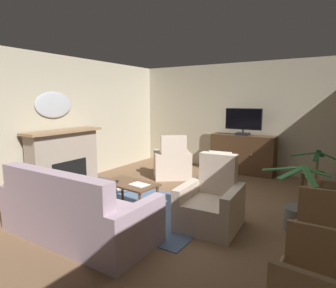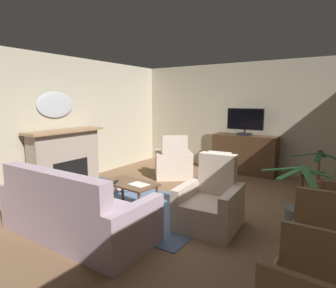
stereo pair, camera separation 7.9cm
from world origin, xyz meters
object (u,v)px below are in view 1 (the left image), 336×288
Objects in this scene: tv_cabinet at (243,155)px; armchair_in_far_corner at (211,204)px; fireplace at (65,161)px; coffee_table at (130,186)px; tv_remote at (115,182)px; television at (243,121)px; folded_newspaper at (139,185)px; wall_mirror_oval at (54,105)px; cat at (125,187)px; potted_plant_tall_palm_by_window at (315,180)px; potted_plant_leafy_by_curtain at (299,215)px; sofa_floral at (75,214)px; armchair_beside_cabinet at (172,164)px; side_chair_beside_plant at (322,244)px.

armchair_in_far_corner reaches higher than tv_cabinet.
fireplace reaches higher than tv_cabinet.
armchair_in_far_corner is at bearing 8.12° from coffee_table.
armchair_in_far_corner reaches higher than tv_remote.
television is 2.95× the size of folded_newspaper.
wall_mirror_oval is 2.39m from tv_remote.
tv_remote reaches higher than cat.
potted_plant_tall_palm_by_window reaches higher than coffee_table.
wall_mirror_oval is 5.03× the size of tv_remote.
television is at bearing 122.02° from potted_plant_leafy_by_curtain.
tv_remote is 0.25× the size of cat.
armchair_in_far_corner is 1.21m from potted_plant_leafy_by_curtain.
armchair_beside_cabinet reaches higher than sofa_floral.
cat is at bearing 17.75° from fireplace.
tv_cabinet is at bearing 90.00° from television.
sofa_floral reaches higher than tv_cabinet.
wall_mirror_oval is 4.50m from tv_cabinet.
television is 4.58m from side_chair_beside_plant.
folded_newspaper is 2.25m from armchair_beside_cabinet.
fireplace is 1.10× the size of tv_cabinet.
wall_mirror_oval is 4.31m from television.
coffee_table is 2.55m from potted_plant_leafy_by_curtain.
fireplace is 1.41m from cat.
fireplace is 4.87m from side_chair_beside_plant.
television is 3.31m from potted_plant_leafy_by_curtain.
television reaches higher than armchair_beside_cabinet.
armchair_in_far_corner is (3.31, -0.09, -0.25)m from fireplace.
potted_plant_tall_palm_by_window is (2.67, 2.90, -0.27)m from tv_remote.
wall_mirror_oval is at bearing 168.91° from side_chair_beside_plant.
wall_mirror_oval is at bearing -180.00° from fireplace.
cat is at bearing 14.98° from wall_mirror_oval.
sofa_floral is at bearing -123.15° from potted_plant_tall_palm_by_window.
tv_cabinet reaches higher than cat.
wall_mirror_oval is at bearing -175.04° from potted_plant_leafy_by_curtain.
tv_remote is at bearing 169.29° from side_chair_beside_plant.
potted_plant_leafy_by_curtain is (4.67, 0.40, -1.48)m from wall_mirror_oval.
potted_plant_leafy_by_curtain reaches higher than potted_plant_tall_palm_by_window.
sofa_floral is 1.88× the size of armchair_beside_cabinet.
wall_mirror_oval is 3.82m from armchair_in_far_corner.
armchair_beside_cabinet is (1.73, 1.85, -1.38)m from wall_mirror_oval.
fireplace is 2.38m from armchair_beside_cabinet.
potted_plant_tall_palm_by_window is at bearing 48.19° from coffee_table.
tv_remote is at bearing -144.93° from coffee_table.
fireplace is 1.92× the size of television.
folded_newspaper is at bearing -37.56° from cat.
potted_plant_leafy_by_curtain is at bearing 104.29° from side_chair_beside_plant.
folded_newspaper is 0.14× the size of sofa_floral.
cat is (-2.05, 0.49, -0.23)m from armchair_in_far_corner.
armchair_in_far_corner is (1.54, 0.33, -0.17)m from tv_remote.
folded_newspaper is at bearing 77.56° from sofa_floral.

